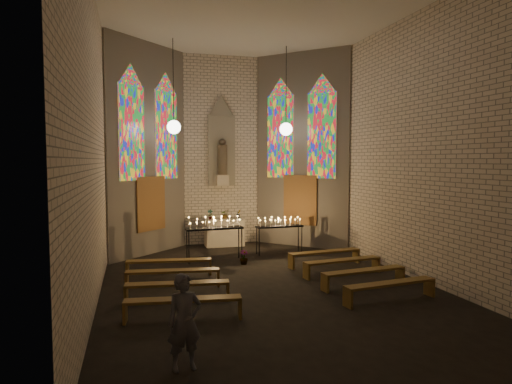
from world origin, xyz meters
TOP-DOWN VIEW (x-y plane):
  - floor at (0.00, 0.00)m, footprint 12.00×12.00m
  - room at (-0.00, 3.37)m, footprint 8.22×12.43m
  - altar at (0.00, 5.45)m, footprint 1.40×0.60m
  - flower_vase_left at (-0.54, 5.38)m, footprint 0.22×0.18m
  - flower_vase_center at (0.02, 5.47)m, footprint 0.32×0.28m
  - flower_vase_right at (0.51, 5.40)m, footprint 0.22×0.20m
  - aisle_flower_pot at (-0.01, 2.36)m, footprint 0.26×0.26m
  - votive_stand_left at (-0.78, 3.05)m, footprint 1.81×0.55m
  - votive_stand_right at (1.51, 3.60)m, footprint 1.62×0.45m
  - pew_left_0 at (-2.29, 1.61)m, footprint 2.30×0.61m
  - pew_right_0 at (2.29, 1.61)m, footprint 2.30×0.61m
  - pew_left_1 at (-2.29, 0.41)m, footprint 2.30×0.61m
  - pew_right_1 at (2.29, 0.41)m, footprint 2.30×0.61m
  - pew_left_2 at (-2.29, -0.79)m, footprint 2.30×0.61m
  - pew_right_2 at (2.29, -0.79)m, footprint 2.30×0.61m
  - pew_left_3 at (-2.29, -1.99)m, footprint 2.30×0.61m
  - pew_right_3 at (2.29, -1.99)m, footprint 2.30×0.61m
  - visitor at (-2.49, -4.12)m, footprint 0.58×0.43m

SIDE VIEW (x-z plane):
  - floor at x=0.00m, z-range 0.00..0.00m
  - aisle_flower_pot at x=-0.01m, z-range 0.00..0.43m
  - pew_left_0 at x=-2.29m, z-range 0.14..0.58m
  - pew_right_0 at x=2.29m, z-range 0.14..0.58m
  - pew_left_1 at x=-2.29m, z-range 0.14..0.58m
  - pew_right_1 at x=2.29m, z-range 0.14..0.58m
  - pew_left_2 at x=-2.29m, z-range 0.14..0.58m
  - pew_right_2 at x=2.29m, z-range 0.14..0.58m
  - pew_left_3 at x=-2.29m, z-range 0.14..0.58m
  - pew_right_3 at x=2.29m, z-range 0.14..0.58m
  - altar at x=0.00m, z-range 0.00..1.00m
  - visitor at x=-2.49m, z-range 0.00..1.45m
  - votive_stand_right at x=1.51m, z-range 0.42..1.60m
  - votive_stand_left at x=-0.78m, z-range 0.47..1.78m
  - flower_vase_right at x=0.51m, z-range 1.00..1.33m
  - flower_vase_center at x=0.02m, z-range 1.00..1.34m
  - flower_vase_left at x=-0.54m, z-range 1.00..1.37m
  - room at x=0.00m, z-range 0.21..7.22m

